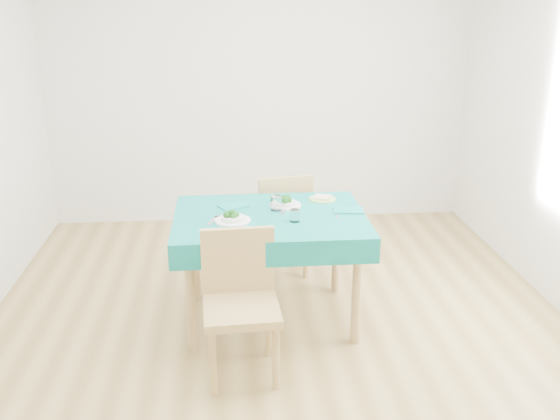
{
  "coord_description": "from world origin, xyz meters",
  "views": [
    {
      "loc": [
        -0.32,
        -3.68,
        2.12
      ],
      "look_at": [
        0.0,
        0.0,
        0.85
      ],
      "focal_mm": 40.0,
      "sensor_mm": 36.0,
      "label": 1
    }
  ],
  "objects": [
    {
      "name": "fork_near",
      "position": [
        -0.43,
        0.09,
        0.76
      ],
      "size": [
        0.08,
        0.17,
        0.0
      ],
      "primitive_type": "cube",
      "rotation": [
        0.0,
        0.0,
        -0.31
      ],
      "color": "silver",
      "rests_on": "table"
    },
    {
      "name": "knife_near",
      "position": [
        -0.25,
        0.03,
        0.76
      ],
      "size": [
        0.02,
        0.2,
        0.0
      ],
      "primitive_type": "cube",
      "rotation": [
        0.0,
        0.0,
        -0.04
      ],
      "color": "silver",
      "rests_on": "table"
    },
    {
      "name": "fork_far",
      "position": [
        0.05,
        0.25,
        0.76
      ],
      "size": [
        0.08,
        0.16,
        0.0
      ],
      "primitive_type": "cube",
      "rotation": [
        0.0,
        0.0,
        -0.41
      ],
      "color": "silver",
      "rests_on": "table"
    },
    {
      "name": "bowl_near",
      "position": [
        -0.3,
        0.07,
        0.79
      ],
      "size": [
        0.23,
        0.23,
        0.07
      ],
      "primitive_type": null,
      "color": "white",
      "rests_on": "table"
    },
    {
      "name": "side_plate",
      "position": [
        0.34,
        0.47,
        0.76
      ],
      "size": [
        0.19,
        0.19,
        0.01
      ],
      "primitive_type": "cylinder",
      "color": "#9ACB63",
      "rests_on": "table"
    },
    {
      "name": "napkin_near",
      "position": [
        -0.29,
        0.36,
        0.76
      ],
      "size": [
        0.22,
        0.2,
        0.01
      ],
      "primitive_type": "cube",
      "rotation": [
        0.0,
        0.0,
        0.48
      ],
      "color": "#0D736B",
      "rests_on": "table"
    },
    {
      "name": "napkin_far",
      "position": [
        0.48,
        0.2,
        0.76
      ],
      "size": [
        0.21,
        0.16,
        0.01
      ],
      "primitive_type": "cube",
      "rotation": [
        0.0,
        0.0,
        -0.12
      ],
      "color": "#0D736B",
      "rests_on": "table"
    },
    {
      "name": "chair_near",
      "position": [
        -0.27,
        -0.5,
        0.54
      ],
      "size": [
        0.45,
        0.49,
        1.08
      ],
      "primitive_type": "cube",
      "rotation": [
        0.0,
        0.0,
        0.05
      ],
      "color": "#A0804B",
      "rests_on": "ground"
    },
    {
      "name": "chair_far",
      "position": [
        0.07,
        0.93,
        0.52
      ],
      "size": [
        0.5,
        0.53,
        1.05
      ],
      "primitive_type": "cube",
      "rotation": [
        0.0,
        0.0,
        3.35
      ],
      "color": "#A0804B",
      "rests_on": "ground"
    },
    {
      "name": "bowl_far",
      "position": [
        0.07,
        0.35,
        0.79
      ],
      "size": [
        0.21,
        0.21,
        0.07
      ],
      "primitive_type": null,
      "color": "white",
      "rests_on": "table"
    },
    {
      "name": "table",
      "position": [
        -0.05,
        0.17,
        0.38
      ],
      "size": [
        1.25,
        0.95,
        0.76
      ],
      "primitive_type": "cube",
      "color": "#096861",
      "rests_on": "ground"
    },
    {
      "name": "knife_far",
      "position": [
        0.38,
        0.16,
        0.76
      ],
      "size": [
        0.02,
        0.21,
        0.0
      ],
      "primitive_type": "cube",
      "rotation": [
        0.0,
        0.0,
        -0.04
      ],
      "color": "silver",
      "rests_on": "table"
    },
    {
      "name": "room_shell",
      "position": [
        0.0,
        0.0,
        1.35
      ],
      "size": [
        4.02,
        4.52,
        2.73
      ],
      "color": "olive",
      "rests_on": "ground"
    },
    {
      "name": "bread_slice",
      "position": [
        0.34,
        0.47,
        0.78
      ],
      "size": [
        0.13,
        0.13,
        0.02
      ],
      "primitive_type": "cube",
      "rotation": [
        0.0,
        0.0,
        -0.28
      ],
      "color": "beige",
      "rests_on": "side_plate"
    },
    {
      "name": "tumbler_center",
      "position": [
        -0.0,
        0.27,
        0.81
      ],
      "size": [
        0.08,
        0.08,
        0.1
      ],
      "primitive_type": "cylinder",
      "color": "white",
      "rests_on": "table"
    },
    {
      "name": "tumbler_side",
      "position": [
        0.1,
        0.03,
        0.8
      ],
      "size": [
        0.06,
        0.06,
        0.08
      ],
      "primitive_type": "cylinder",
      "color": "white",
      "rests_on": "table"
    }
  ]
}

